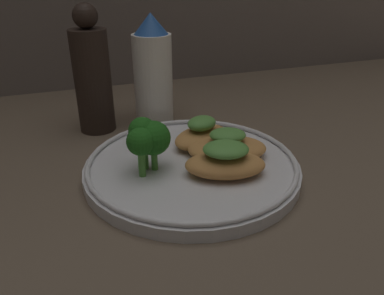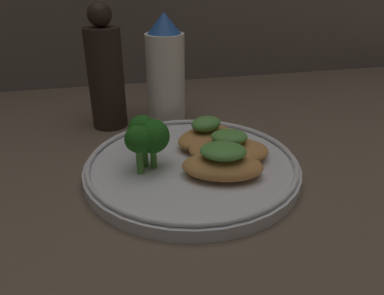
% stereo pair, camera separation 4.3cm
% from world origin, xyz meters
% --- Properties ---
extents(ground_plane, '(1.80, 1.80, 0.01)m').
position_xyz_m(ground_plane, '(0.00, 0.00, -0.01)').
color(ground_plane, brown).
extents(plate, '(0.25, 0.25, 0.02)m').
position_xyz_m(plate, '(0.00, 0.00, 0.01)').
color(plate, silver).
rests_on(plate, ground_plane).
extents(grilled_meat_front, '(0.10, 0.08, 0.04)m').
position_xyz_m(grilled_meat_front, '(0.03, -0.04, 0.03)').
color(grilled_meat_front, '#BC7F42').
rests_on(grilled_meat_front, plate).
extents(grilled_meat_middle, '(0.11, 0.08, 0.04)m').
position_xyz_m(grilled_meat_middle, '(0.04, 0.00, 0.03)').
color(grilled_meat_middle, '#BC7F42').
rests_on(grilled_meat_middle, plate).
extents(grilled_meat_back, '(0.10, 0.08, 0.04)m').
position_xyz_m(grilled_meat_back, '(0.03, 0.04, 0.03)').
color(grilled_meat_back, '#BC7F42').
rests_on(grilled_meat_back, plate).
extents(broccoli_bunch, '(0.05, 0.05, 0.06)m').
position_xyz_m(broccoli_bunch, '(-0.05, -0.00, 0.05)').
color(broccoli_bunch, '#4C8E38').
rests_on(broccoli_bunch, plate).
extents(sauce_bottle, '(0.06, 0.06, 0.16)m').
position_xyz_m(sauce_bottle, '(0.00, 0.17, 0.08)').
color(sauce_bottle, white).
rests_on(sauce_bottle, ground_plane).
extents(pepper_grinder, '(0.05, 0.05, 0.18)m').
position_xyz_m(pepper_grinder, '(-0.09, 0.17, 0.08)').
color(pepper_grinder, black).
rests_on(pepper_grinder, ground_plane).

